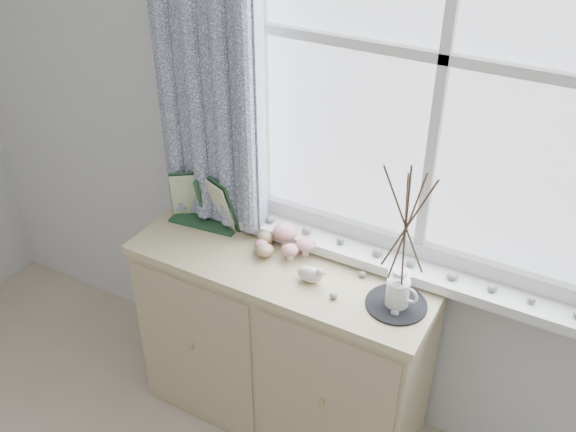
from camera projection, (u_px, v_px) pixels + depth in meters
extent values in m
cube|color=silver|center=(352.00, 137.00, 2.29)|extent=(4.00, 0.04, 2.60)
cube|color=white|center=(447.00, 57.00, 1.98)|extent=(1.30, 0.01, 1.40)
cube|color=white|center=(412.00, 267.00, 2.35)|extent=(1.45, 0.16, 0.04)
cube|color=#0A1739|center=(204.00, 21.00, 2.20)|extent=(0.44, 0.06, 1.61)
cube|color=#C2AF88|center=(283.00, 345.00, 2.67)|extent=(1.17, 0.43, 0.81)
cube|color=#C2AF88|center=(283.00, 265.00, 2.43)|extent=(1.20, 0.45, 0.03)
cube|color=tan|center=(195.00, 355.00, 2.63)|extent=(0.55, 0.01, 0.75)
cube|color=tan|center=(323.00, 410.00, 2.39)|extent=(0.55, 0.01, 0.75)
cylinder|color=silver|center=(285.00, 238.00, 2.49)|extent=(0.03, 0.03, 0.06)
ellipsoid|color=#A30511|center=(285.00, 231.00, 2.48)|extent=(0.10, 0.10, 0.05)
cylinder|color=silver|center=(290.00, 254.00, 2.42)|extent=(0.03, 0.03, 0.04)
ellipsoid|color=#A30511|center=(290.00, 250.00, 2.41)|extent=(0.07, 0.07, 0.04)
cylinder|color=silver|center=(262.00, 248.00, 2.47)|extent=(0.02, 0.02, 0.03)
ellipsoid|color=#A30511|center=(261.00, 244.00, 2.46)|extent=(0.05, 0.05, 0.03)
cylinder|color=silver|center=(306.00, 250.00, 2.44)|extent=(0.03, 0.03, 0.05)
ellipsoid|color=#A30511|center=(306.00, 244.00, 2.43)|extent=(0.08, 0.08, 0.04)
ellipsoid|color=tan|center=(265.00, 250.00, 2.43)|extent=(0.06, 0.05, 0.08)
ellipsoid|color=tan|center=(265.00, 238.00, 2.50)|extent=(0.06, 0.05, 0.08)
cylinder|color=black|center=(396.00, 304.00, 2.21)|extent=(0.21, 0.21, 0.01)
cylinder|color=white|center=(398.00, 292.00, 2.18)|extent=(0.10, 0.10, 0.10)
cone|color=white|center=(399.00, 278.00, 2.15)|extent=(0.08, 0.08, 0.04)
cylinder|color=white|center=(400.00, 273.00, 2.14)|extent=(0.05, 0.05, 0.02)
torus|color=white|center=(410.00, 296.00, 2.16)|extent=(0.06, 0.02, 0.06)
ellipsoid|color=gray|center=(334.00, 296.00, 2.24)|extent=(0.03, 0.03, 0.02)
ellipsoid|color=gray|center=(362.00, 274.00, 2.34)|extent=(0.03, 0.03, 0.02)
ellipsoid|color=gray|center=(395.00, 313.00, 2.17)|extent=(0.03, 0.03, 0.02)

